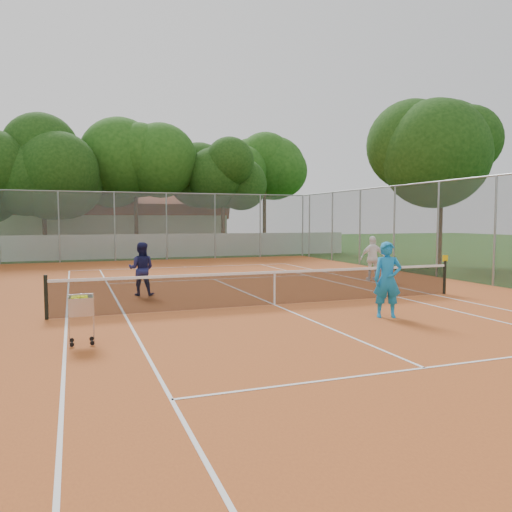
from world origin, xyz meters
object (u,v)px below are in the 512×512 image
object	(u,v)px
player_far_left	(141,269)
ball_hopper	(81,318)
clubhouse	(116,222)
player_near	(387,280)
tennis_net	(274,288)
player_far_right	(373,258)

from	to	relation	value
player_far_left	ball_hopper	world-z (taller)	player_far_left
clubhouse	player_far_left	xyz separation A→B (m)	(-1.28, -25.90, -1.33)
player_near	player_far_left	world-z (taller)	player_near
player_far_left	player_near	bearing A→B (deg)	151.33
tennis_net	player_near	xyz separation A→B (m)	(1.92, -2.61, 0.44)
clubhouse	ball_hopper	distance (m)	32.04
tennis_net	player_far_right	distance (m)	6.97
player_far_left	player_far_right	size ratio (longest dim) A/B	0.96
tennis_net	ball_hopper	distance (m)	5.91
player_far_left	ball_hopper	distance (m)	6.24
player_far_left	player_far_right	xyz separation A→B (m)	(9.06, 0.77, 0.03)
player_far_left	ball_hopper	bearing A→B (deg)	91.27
tennis_net	clubhouse	world-z (taller)	clubhouse
clubhouse	player_far_left	size ratio (longest dim) A/B	9.70
player_near	ball_hopper	xyz separation A→B (m)	(-7.10, -0.23, -0.42)
player_near	ball_hopper	bearing A→B (deg)	-155.25
tennis_net	ball_hopper	size ratio (longest dim) A/B	11.70
player_near	player_far_right	xyz separation A→B (m)	(3.86, 6.49, -0.05)
player_near	player_far_left	distance (m)	7.73
player_far_left	player_far_right	bearing A→B (deg)	-156.11
player_far_right	ball_hopper	xyz separation A→B (m)	(-10.96, -6.71, -0.37)
player_far_left	ball_hopper	xyz separation A→B (m)	(-1.90, -5.94, -0.34)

